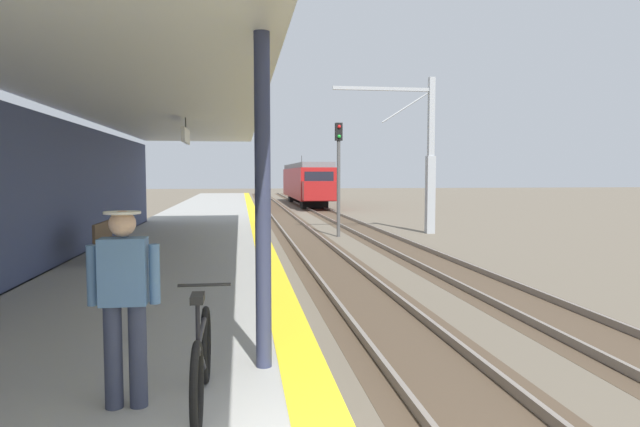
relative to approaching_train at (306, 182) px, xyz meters
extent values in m
cube|color=#999993|center=(-7.80, -33.07, -1.73)|extent=(5.00, 80.00, 0.90)
cube|color=yellow|center=(-5.55, -33.07, -1.27)|extent=(0.50, 80.00, 0.01)
cube|color=#4C4C4C|center=(-10.30, -40.05, -1.73)|extent=(0.50, 24.00, 0.90)
cube|color=#384266|center=(-10.30, -40.05, 0.32)|extent=(0.40, 24.00, 3.20)
cube|color=silver|center=(-7.90, -40.05, 2.17)|extent=(4.40, 24.00, 0.16)
cylinder|color=#2D334C|center=(-5.95, -46.65, -0.04)|extent=(0.16, 0.16, 4.27)
cube|color=white|center=(-7.50, -38.05, 1.64)|extent=(0.08, 1.40, 0.36)
cylinder|color=#333333|center=(-7.50, -38.05, 1.96)|extent=(0.03, 0.03, 0.27)
cube|color=#4C3D2D|center=(-3.40, -29.07, -2.17)|extent=(2.34, 120.00, 0.01)
cube|color=slate|center=(-4.12, -29.07, -2.09)|extent=(0.08, 120.00, 0.15)
cube|color=slate|center=(-2.68, -29.07, -2.09)|extent=(0.08, 120.00, 0.15)
cube|color=#4C3D2D|center=(0.00, -29.07, -2.17)|extent=(2.34, 120.00, 0.01)
cube|color=slate|center=(-0.72, -29.07, -2.09)|extent=(0.08, 120.00, 0.15)
cube|color=slate|center=(0.72, -29.07, -2.09)|extent=(0.08, 120.00, 0.15)
cube|color=maroon|center=(0.00, 0.38, -0.11)|extent=(2.90, 18.00, 2.70)
cube|color=slate|center=(0.00, 0.38, 1.46)|extent=(2.67, 18.00, 0.44)
cube|color=black|center=(0.00, -8.64, 0.30)|extent=(2.32, 0.06, 1.21)
cube|color=maroon|center=(0.00, -9.42, -0.58)|extent=(2.78, 1.60, 1.49)
cube|color=black|center=(1.46, 0.38, 0.30)|extent=(0.04, 15.84, 0.86)
cylinder|color=#333333|center=(0.00, 3.98, 2.13)|extent=(0.06, 0.06, 0.90)
cube|color=black|center=(0.00, -5.47, -1.82)|extent=(2.17, 2.20, 0.72)
cube|color=black|center=(0.00, 6.23, -1.82)|extent=(2.17, 2.20, 0.72)
cylinder|color=#33384C|center=(-7.25, -47.48, -0.84)|extent=(0.15, 0.15, 0.88)
cylinder|color=#33384C|center=(-7.05, -47.48, -0.84)|extent=(0.15, 0.15, 0.88)
cube|color=#4C7099|center=(-7.15, -47.48, -0.12)|extent=(0.38, 0.22, 0.56)
cylinder|color=#4C7099|center=(-7.40, -47.48, -0.14)|extent=(0.09, 0.09, 0.50)
cylinder|color=#4C7099|center=(-6.90, -47.48, -0.14)|extent=(0.09, 0.09, 0.50)
sphere|color=tan|center=(-7.15, -47.48, 0.28)|extent=(0.22, 0.22, 0.22)
cylinder|color=beige|center=(-7.15, -47.48, 0.37)|extent=(0.30, 0.30, 0.02)
torus|color=black|center=(-6.51, -46.99, -0.92)|extent=(0.06, 0.72, 0.72)
torus|color=black|center=(-6.51, -48.09, -0.92)|extent=(0.06, 0.72, 0.72)
cylinder|color=black|center=(-6.51, -47.54, -0.63)|extent=(0.04, 0.95, 0.04)
cylinder|color=black|center=(-6.51, -47.64, -0.83)|extent=(0.04, 0.79, 0.51)
cylinder|color=black|center=(-6.51, -47.91, -0.50)|extent=(0.04, 0.04, 0.45)
cube|color=black|center=(-6.51, -47.91, -0.27)|extent=(0.10, 0.24, 0.06)
cylinder|color=#262626|center=(-6.51, -47.09, -0.33)|extent=(0.48, 0.03, 0.03)
cylinder|color=#4C4C4C|center=(-1.73, -27.18, 0.02)|extent=(0.16, 0.16, 4.40)
cube|color=black|center=(-1.73, -27.18, 2.62)|extent=(0.32, 0.24, 0.80)
sphere|color=red|center=(-1.73, -27.32, 2.84)|extent=(0.16, 0.16, 0.16)
sphere|color=green|center=(-1.73, -27.32, 2.40)|extent=(0.16, 0.16, 0.16)
cube|color=#9EA3A8|center=(2.93, -26.34, -0.30)|extent=(0.40, 0.40, 3.75)
cube|color=#9EA3A8|center=(2.93, -26.34, 3.45)|extent=(0.28, 0.28, 3.75)
cube|color=#9EA3A8|center=(0.53, -26.34, 4.72)|extent=(4.80, 0.16, 0.16)
cylinder|color=#9EA3A8|center=(1.73, -26.34, 3.92)|extent=(2.47, 0.07, 1.60)
cube|color=brown|center=(-9.10, -39.04, -0.84)|extent=(0.44, 1.60, 0.06)
cube|color=brown|center=(-9.30, -39.04, -0.60)|extent=(0.06, 1.60, 0.40)
cube|color=#333333|center=(-9.10, -39.64, -1.06)|extent=(0.36, 0.08, 0.44)
cube|color=#333333|center=(-9.10, -38.44, -1.06)|extent=(0.36, 0.08, 0.44)
camera|label=1|loc=(-6.18, -52.25, 0.69)|focal=31.24mm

